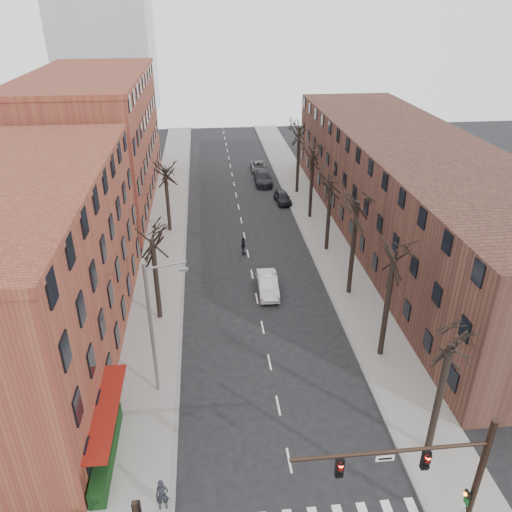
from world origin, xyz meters
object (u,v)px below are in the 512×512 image
object	(u,v)px
parked_car_mid	(263,178)
pedestrian_a	(162,495)
parked_car_near	(283,197)
silver_sedan	(268,284)

from	to	relation	value
parked_car_mid	pedestrian_a	xyz separation A→B (m)	(-10.20, -45.93, 0.24)
parked_car_near	parked_car_mid	xyz separation A→B (m)	(-1.50, 6.94, 0.09)
parked_car_near	pedestrian_a	size ratio (longest dim) A/B	2.30
pedestrian_a	silver_sedan	bearing A→B (deg)	64.44
parked_car_mid	pedestrian_a	bearing A→B (deg)	-101.01
parked_car_near	pedestrian_a	distance (m)	40.71
silver_sedan	parked_car_mid	size ratio (longest dim) A/B	0.84
silver_sedan	pedestrian_a	xyz separation A→B (m)	(-7.40, -19.05, 0.28)
parked_car_near	parked_car_mid	bearing A→B (deg)	98.00
parked_car_near	pedestrian_a	xyz separation A→B (m)	(-11.70, -38.99, 0.34)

